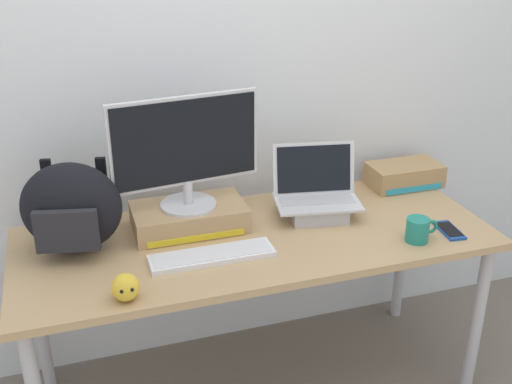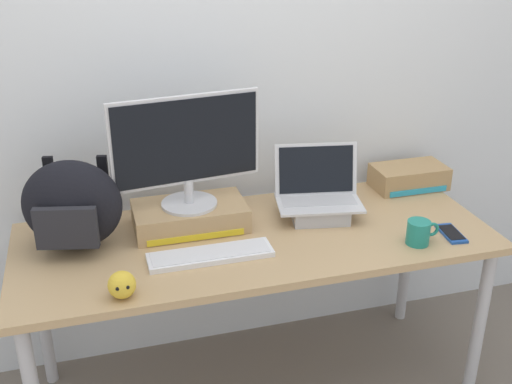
# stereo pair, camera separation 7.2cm
# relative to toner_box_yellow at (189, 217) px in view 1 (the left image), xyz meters

# --- Properties ---
(back_wall) EXTENTS (7.00, 0.10, 2.60)m
(back_wall) POSITION_rel_toner_box_yellow_xyz_m (0.23, 0.32, 0.51)
(back_wall) COLOR silver
(back_wall) RESTS_ON ground
(desk) EXTENTS (1.80, 0.71, 0.74)m
(desk) POSITION_rel_toner_box_yellow_xyz_m (0.23, -0.14, -0.12)
(desk) COLOR tan
(desk) RESTS_ON ground
(toner_box_yellow) EXTENTS (0.43, 0.25, 0.10)m
(toner_box_yellow) POSITION_rel_toner_box_yellow_xyz_m (0.00, 0.00, 0.00)
(toner_box_yellow) COLOR tan
(toner_box_yellow) RESTS_ON desk
(desktop_monitor) EXTENTS (0.57, 0.21, 0.43)m
(desktop_monitor) POSITION_rel_toner_box_yellow_xyz_m (0.00, -0.00, 0.28)
(desktop_monitor) COLOR silver
(desktop_monitor) RESTS_ON toner_box_yellow
(open_laptop) EXTENTS (0.37, 0.27, 0.28)m
(open_laptop) POSITION_rel_toner_box_yellow_xyz_m (0.51, -0.04, 0.01)
(open_laptop) COLOR #ADADB2
(open_laptop) RESTS_ON desk
(external_keyboard) EXTENTS (0.45, 0.12, 0.02)m
(external_keyboard) POSITION_rel_toner_box_yellow_xyz_m (0.03, -0.25, -0.04)
(external_keyboard) COLOR white
(external_keyboard) RESTS_ON desk
(messenger_backpack) EXTENTS (0.39, 0.30, 0.34)m
(messenger_backpack) POSITION_rel_toner_box_yellow_xyz_m (-0.43, -0.04, 0.12)
(messenger_backpack) COLOR black
(messenger_backpack) RESTS_ON desk
(coffee_mug) EXTENTS (0.13, 0.09, 0.09)m
(coffee_mug) POSITION_rel_toner_box_yellow_xyz_m (0.79, -0.36, -0.00)
(coffee_mug) COLOR #1E7F70
(coffee_mug) RESTS_ON desk
(cell_phone) EXTENTS (0.08, 0.16, 0.01)m
(cell_phone) POSITION_rel_toner_box_yellow_xyz_m (0.94, -0.34, -0.04)
(cell_phone) COLOR #19479E
(cell_phone) RESTS_ON desk
(plush_toy) EXTENTS (0.09, 0.09, 0.09)m
(plush_toy) POSITION_rel_toner_box_yellow_xyz_m (-0.30, -0.42, -0.00)
(plush_toy) COLOR gold
(plush_toy) RESTS_ON desk
(toner_box_cyan) EXTENTS (0.32, 0.18, 0.10)m
(toner_box_cyan) POSITION_rel_toner_box_yellow_xyz_m (1.01, 0.11, 0.00)
(toner_box_cyan) COLOR #A88456
(toner_box_cyan) RESTS_ON desk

